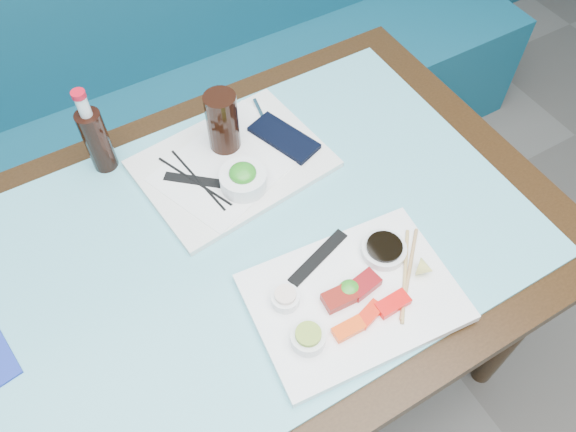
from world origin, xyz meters
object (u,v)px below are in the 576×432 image
booth_bench (130,124)px  cola_glass (223,122)px  cola_bottle_body (97,141)px  dining_table (238,266)px  sashimi_plate (353,297)px  serving_tray (233,164)px  seaweed_bowl (243,180)px

booth_bench → cola_glass: (0.10, -0.59, 0.47)m
booth_bench → cola_bottle_body: size_ratio=19.04×
dining_table → cola_bottle_body: bearing=114.3°
booth_bench → sashimi_plate: bearing=-82.5°
sashimi_plate → cola_bottle_body: size_ratio=2.48×
serving_tray → booth_bench: bearing=92.0°
booth_bench → serving_tray: size_ratio=7.39×
sashimi_plate → cola_glass: cola_glass is taller
serving_tray → seaweed_bowl: bearing=-103.9°
serving_tray → cola_bottle_body: cola_bottle_body is taller
dining_table → serving_tray: bearing=63.7°
cola_bottle_body → cola_glass: bearing=-20.5°
dining_table → cola_bottle_body: size_ratio=8.88×
sashimi_plate → serving_tray: bearing=101.6°
booth_bench → seaweed_bowl: booth_bench is taller
cola_bottle_body → seaweed_bowl: bearing=-43.5°
seaweed_bowl → cola_bottle_body: cola_bottle_body is taller
seaweed_bowl → cola_bottle_body: (-0.24, 0.23, 0.04)m
dining_table → sashimi_plate: size_ratio=3.59×
booth_bench → sashimi_plate: 1.15m
serving_tray → cola_glass: cola_glass is taller
dining_table → cola_glass: 0.32m
dining_table → cola_bottle_body: 0.41m
sashimi_plate → cola_glass: (-0.04, 0.48, 0.08)m
booth_bench → seaweed_bowl: 0.84m
dining_table → seaweed_bowl: (0.08, 0.12, 0.13)m
seaweed_bowl → dining_table: bearing=-126.1°
seaweed_bowl → cola_glass: 0.14m
cola_bottle_body → dining_table: bearing=-65.7°
sashimi_plate → cola_bottle_body: (-0.29, 0.57, 0.07)m
booth_bench → dining_table: 0.89m
booth_bench → dining_table: bearing=-90.0°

